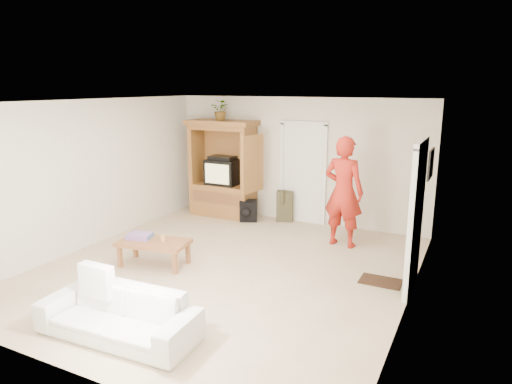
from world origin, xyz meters
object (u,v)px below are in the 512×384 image
armoire (224,175)px  man (344,192)px  coffee_table (154,244)px  sofa (118,314)px

armoire → man: bearing=-14.6°
coffee_table → man: bearing=33.4°
armoire → man: (2.90, -0.75, 0.08)m
man → sofa: bearing=78.4°
armoire → sofa: (1.48, -4.92, -0.63)m
man → coffee_table: 3.39m
coffee_table → armoire: bearing=89.0°
armoire → coffee_table: (0.47, -3.03, -0.55)m
armoire → sofa: size_ratio=1.12×
armoire → man: armoire is taller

